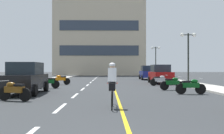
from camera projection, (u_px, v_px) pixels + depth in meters
ground_plane at (110, 83)px, 23.94m from camera, size 140.00×140.00×0.00m
curb_left at (46, 81)px, 26.81m from camera, size 2.40×72.00×0.12m
curb_right at (173, 81)px, 27.07m from camera, size 2.40×72.00×0.12m
lane_dash_1 at (60, 108)px, 8.91m from camera, size 0.14×2.20×0.01m
lane_dash_2 at (75, 96)px, 12.91m from camera, size 0.14×2.20×0.01m
lane_dash_3 at (83, 89)px, 16.91m from camera, size 0.14×2.20×0.01m
lane_dash_4 at (88, 85)px, 20.90m from camera, size 0.14×2.20×0.01m
lane_dash_5 at (91, 82)px, 24.90m from camera, size 0.14×2.20×0.01m
lane_dash_6 at (93, 80)px, 28.90m from camera, size 0.14×2.20×0.01m
lane_dash_7 at (95, 79)px, 32.90m from camera, size 0.14×2.20×0.01m
lane_dash_8 at (96, 78)px, 36.90m from camera, size 0.14×2.20×0.01m
lane_dash_9 at (97, 77)px, 40.90m from camera, size 0.14×2.20×0.01m
lane_dash_10 at (98, 76)px, 44.90m from camera, size 0.14×2.20×0.01m
lane_dash_11 at (99, 75)px, 48.90m from camera, size 0.14×2.20×0.01m
centre_line_yellow at (112, 81)px, 26.94m from camera, size 0.12×66.00×0.01m
office_building at (100, 37)px, 52.32m from camera, size 18.87×8.87×16.80m
street_lamp_mid at (188, 46)px, 21.79m from camera, size 1.46×0.36×4.58m
street_lamp_far at (156, 55)px, 37.75m from camera, size 1.46×0.36×4.77m
parked_car_near at (26, 78)px, 13.86m from camera, size 2.07×4.27×1.82m
parked_car_mid at (160, 74)px, 23.27m from camera, size 1.97×4.22×1.82m
parked_car_far at (148, 73)px, 31.04m from camera, size 2.01×4.24×1.82m
motorcycle_2 at (14, 90)px, 10.79m from camera, size 1.66×0.74×0.92m
motorcycle_3 at (191, 86)px, 13.55m from camera, size 1.70×0.60×0.92m
motorcycle_4 at (172, 83)px, 16.11m from camera, size 1.70×0.60×0.92m
motorcycle_5 at (48, 82)px, 17.37m from camera, size 1.66×0.72×0.92m
motorcycle_6 at (160, 80)px, 20.21m from camera, size 1.70×0.60×0.92m
motorcycle_7 at (61, 79)px, 21.48m from camera, size 1.70×0.60×0.92m
cyclist_rider at (112, 84)px, 8.99m from camera, size 0.42×1.77×1.71m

